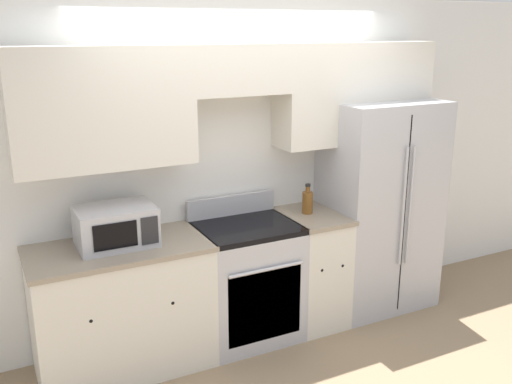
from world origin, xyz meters
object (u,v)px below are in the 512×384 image
microwave (116,226)px  bottle (308,202)px  refrigerator (376,205)px  oven_range (247,281)px

microwave → bottle: 1.54m
microwave → bottle: bearing=-0.0°
refrigerator → bottle: 0.72m
oven_range → microwave: size_ratio=2.09×
oven_range → bottle: bearing=3.9°
refrigerator → microwave: bearing=-179.6°
microwave → refrigerator: bearing=0.4°
bottle → oven_range: bearing=-176.1°
oven_range → refrigerator: refrigerator is taller
microwave → bottle: microwave is taller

